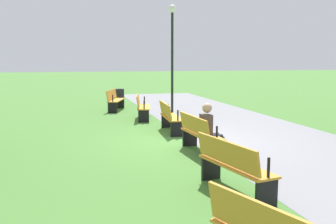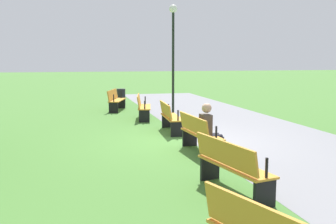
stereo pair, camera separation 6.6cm
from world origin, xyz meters
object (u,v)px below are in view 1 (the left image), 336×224
bench_2 (170,117)px  trash_bin (120,97)px  bench_3 (199,133)px  bench_0 (115,100)px  person_seated (210,128)px  lamp_post (172,39)px  bench_1 (142,106)px  bench_4 (233,165)px

bench_2 → trash_bin: size_ratio=2.08×
bench_3 → bench_0: bearing=-176.3°
bench_2 → person_seated: bearing=6.8°
person_seated → lamp_post: bearing=168.2°
bench_3 → lamp_post: (-6.64, 1.14, 2.50)m
person_seated → trash_bin: person_seated is taller
bench_1 → person_seated: size_ratio=1.41×
trash_bin → bench_3: bearing=3.6°
lamp_post → bench_3: bearing=-9.7°
bench_0 → bench_3: bearing=26.3°
bench_1 → trash_bin: bearing=-165.3°
bench_4 → person_seated: (-2.40, 0.51, 0.17)m
lamp_post → trash_bin: (-3.02, -1.74, -2.57)m
bench_3 → bench_2: bearing=176.2°
bench_4 → trash_bin: (-12.32, -0.25, -0.07)m
bench_3 → lamp_post: 7.18m
bench_1 → lamp_post: 3.18m
bench_0 → trash_bin: size_ratio=2.13×
bench_4 → bench_0: bearing=172.4°
bench_1 → bench_4: same height
bench_0 → lamp_post: size_ratio=0.39×
bench_1 → trash_bin: size_ratio=2.12×
bench_1 → trash_bin: (-4.30, -0.25, -0.07)m
bench_3 → bench_4: bearing=-11.2°
person_seated → trash_bin: bearing=-179.4°
lamp_post → bench_2: bearing=-16.1°
bench_1 → bench_3: 5.37m
lamp_post → bench_0: bearing=-121.1°
bench_1 → bench_4: bearing=11.3°
bench_2 → lamp_post: lamp_post is taller
bench_0 → person_seated: bearing=27.2°
bench_0 → bench_3: same height
bench_0 → bench_1: 2.69m
bench_1 → trash_bin: bench_1 is taller
bench_3 → person_seated: size_ratio=1.38×
bench_0 → bench_4: size_ratio=1.00×
bench_3 → trash_bin: bench_3 is taller
bench_3 → trash_bin: size_ratio=2.08×
bench_1 → bench_2: 2.69m
trash_bin → lamp_post: bearing=29.9°
bench_2 → bench_3: size_ratio=1.00×
bench_0 → bench_4: 10.64m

